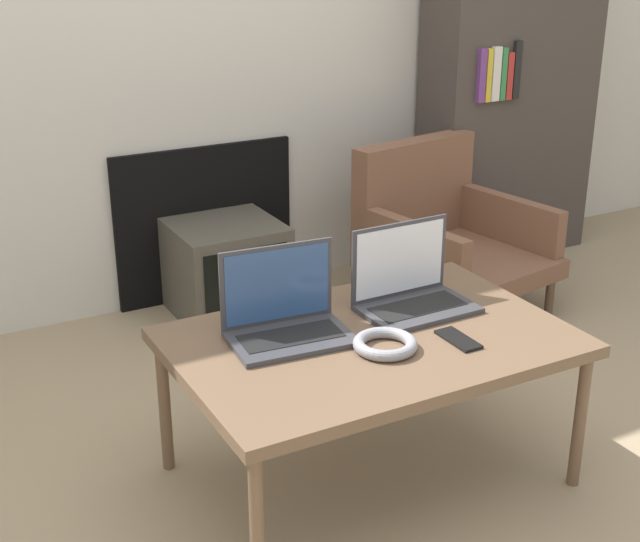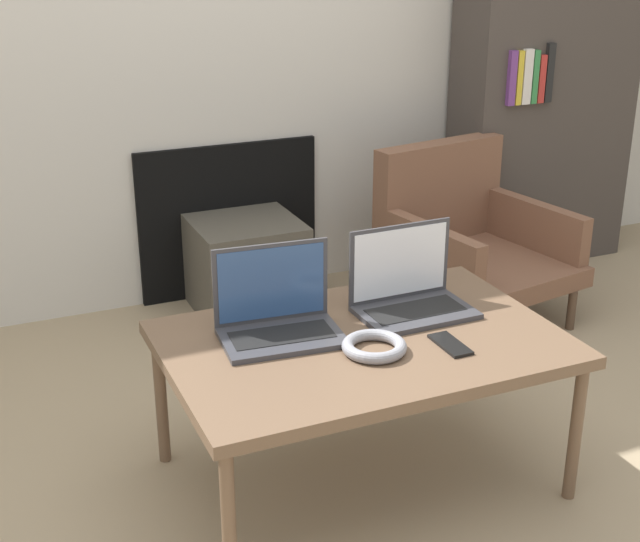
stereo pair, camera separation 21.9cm
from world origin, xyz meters
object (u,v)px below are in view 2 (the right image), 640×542
Objects in this scene: laptop_right at (409,292)px; tv at (247,266)px; laptop_left at (278,315)px; armchair at (465,234)px; headphones at (374,346)px; phone at (450,344)px.

laptop_right is 1.23m from tv.
tv is at bearing 80.56° from laptop_left.
laptop_left is at bearing -153.63° from armchair.
laptop_right is 0.44× the size of armchair.
headphones reaches higher than tv.
headphones is at bearing -94.54° from tv.
armchair is (0.74, 0.85, -0.20)m from laptop_right.
armchair is (0.76, 1.11, -0.14)m from phone.
phone is at bearing -86.11° from tv.
laptop_left is 0.42m from laptop_right.
tv is (0.31, 1.18, -0.32)m from laptop_left.
armchair is at bearing 48.14° from laptop_right.
armchair reaches higher than tv.
phone is 1.47m from tv.
phone is (0.41, -0.26, -0.05)m from laptop_left.
laptop_left is 1.26m from tv.
laptop_right is 2.31× the size of phone.
phone is 0.34× the size of tv.
laptop_left is 2.00× the size of headphones.
tv is at bearing 149.14° from armchair.
laptop_right is 0.31m from headphones.
headphones is (-0.22, -0.21, -0.04)m from laptop_right.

